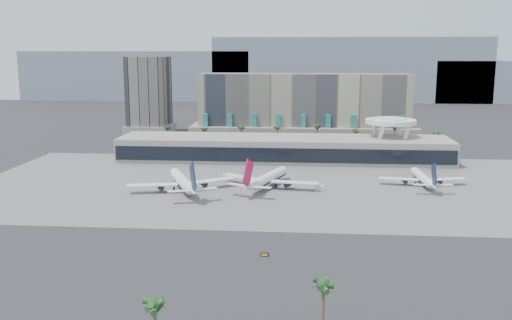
# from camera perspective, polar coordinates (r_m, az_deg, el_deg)

# --- Properties ---
(ground) EXTENTS (900.00, 900.00, 0.00)m
(ground) POSITION_cam_1_polar(r_m,az_deg,el_deg) (190.34, 1.60, -6.28)
(ground) COLOR #232326
(ground) RESTS_ON ground
(apron_pad) EXTENTS (260.00, 130.00, 0.06)m
(apron_pad) POSITION_cam_1_polar(r_m,az_deg,el_deg) (243.35, 2.31, -2.44)
(apron_pad) COLOR #5B5B59
(apron_pad) RESTS_ON ground
(mountain_ridge) EXTENTS (680.00, 60.00, 70.00)m
(mountain_ridge) POSITION_cam_1_polar(r_m,az_deg,el_deg) (652.33, 6.40, 8.56)
(mountain_ridge) COLOR gray
(mountain_ridge) RESTS_ON ground
(hotel) EXTENTS (140.00, 30.00, 42.00)m
(hotel) POSITION_cam_1_polar(r_m,az_deg,el_deg) (358.15, 4.76, 4.57)
(hotel) COLOR tan
(hotel) RESTS_ON ground
(office_tower) EXTENTS (30.00, 30.00, 52.00)m
(office_tower) POSITION_cam_1_polar(r_m,az_deg,el_deg) (397.08, -10.63, 5.94)
(office_tower) COLOR black
(office_tower) RESTS_ON ground
(terminal) EXTENTS (170.00, 32.50, 14.50)m
(terminal) POSITION_cam_1_polar(r_m,az_deg,el_deg) (295.78, 2.78, 1.24)
(terminal) COLOR gray
(terminal) RESTS_ON ground
(saucer_structure) EXTENTS (26.00, 26.00, 21.89)m
(saucer_structure) POSITION_cam_1_polar(r_m,az_deg,el_deg) (303.34, 13.30, 3.48)
(saucer_structure) COLOR white
(saucer_structure) RESTS_ON ground
(palm_row) EXTENTS (157.80, 2.80, 13.10)m
(palm_row) POSITION_cam_1_polar(r_m,az_deg,el_deg) (329.76, 4.22, 2.93)
(palm_row) COLOR brown
(palm_row) RESTS_ON ground
(airliner_left) EXTENTS (42.26, 43.54, 16.00)m
(airliner_left) POSITION_cam_1_polar(r_m,az_deg,el_deg) (232.56, -7.32, -2.14)
(airliner_left) COLOR white
(airliner_left) RESTS_ON ground
(airliner_centre) EXTENTS (41.73, 43.11, 15.55)m
(airliner_centre) POSITION_cam_1_polar(r_m,az_deg,el_deg) (236.50, 1.15, -1.86)
(airliner_centre) COLOR white
(airliner_centre) RESTS_ON ground
(airliner_right) EXTENTS (36.90, 38.05, 13.13)m
(airliner_right) POSITION_cam_1_polar(r_m,az_deg,el_deg) (250.24, 16.34, -1.74)
(airliner_right) COLOR white
(airliner_right) RESTS_ON ground
(service_vehicle_a) EXTENTS (4.33, 2.29, 2.06)m
(service_vehicle_a) POSITION_cam_1_polar(r_m,az_deg,el_deg) (239.95, -10.10, -2.55)
(service_vehicle_a) COLOR silver
(service_vehicle_a) RESTS_ON ground
(service_vehicle_b) EXTENTS (3.99, 2.38, 2.01)m
(service_vehicle_b) POSITION_cam_1_polar(r_m,az_deg,el_deg) (233.96, 6.36, -2.80)
(service_vehicle_b) COLOR silver
(service_vehicle_b) RESTS_ON ground
(taxiway_sign) EXTENTS (2.35, 0.62, 1.06)m
(taxiway_sign) POSITION_cam_1_polar(r_m,az_deg,el_deg) (160.25, 0.87, -9.44)
(taxiway_sign) COLOR black
(taxiway_sign) RESTS_ON ground
(near_palm_a) EXTENTS (6.00, 6.00, 11.87)m
(near_palm_a) POSITION_cam_1_polar(r_m,az_deg,el_deg) (109.74, -10.10, -14.77)
(near_palm_a) COLOR brown
(near_palm_a) RESTS_ON ground
(near_palm_b) EXTENTS (6.00, 6.00, 12.72)m
(near_palm_b) POSITION_cam_1_polar(r_m,az_deg,el_deg) (115.00, 6.74, -12.97)
(near_palm_b) COLOR brown
(near_palm_b) RESTS_ON ground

